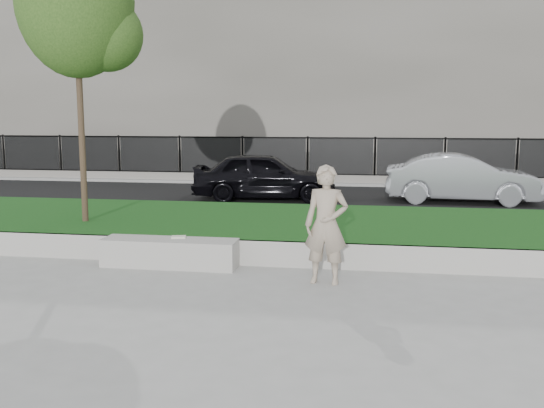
% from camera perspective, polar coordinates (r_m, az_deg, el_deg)
% --- Properties ---
extents(ground, '(90.00, 90.00, 0.00)m').
position_cam_1_polar(ground, '(8.44, -1.25, -7.61)').
color(ground, gray).
rests_on(ground, ground).
extents(grass_bank, '(34.00, 4.00, 0.40)m').
position_cam_1_polar(grass_bank, '(11.27, 1.56, -2.47)').
color(grass_bank, '#0D360F').
rests_on(grass_bank, ground).
extents(grass_kerb, '(34.00, 0.08, 0.40)m').
position_cam_1_polar(grass_kerb, '(9.38, -0.08, -4.70)').
color(grass_kerb, '#A3A098').
rests_on(grass_kerb, ground).
extents(street, '(34.00, 7.00, 0.04)m').
position_cam_1_polar(street, '(16.70, 4.12, 0.45)').
color(street, black).
rests_on(street, ground).
extents(far_pavement, '(34.00, 3.00, 0.12)m').
position_cam_1_polar(far_pavement, '(21.14, 5.25, 2.23)').
color(far_pavement, gray).
rests_on(far_pavement, ground).
extents(iron_fence, '(32.00, 0.30, 1.50)m').
position_cam_1_polar(iron_fence, '(20.10, 5.06, 3.29)').
color(iron_fence, slate).
rests_on(iron_fence, far_pavement).
extents(building_facade, '(34.00, 10.00, 10.00)m').
position_cam_1_polar(building_facade, '(28.13, 6.46, 13.82)').
color(building_facade, '#5B574F').
rests_on(building_facade, ground).
extents(stone_bench, '(2.10, 0.53, 0.43)m').
position_cam_1_polar(stone_bench, '(9.51, -9.59, -4.55)').
color(stone_bench, '#A3A098').
rests_on(stone_bench, ground).
extents(man, '(0.64, 0.45, 1.65)m').
position_cam_1_polar(man, '(8.38, 5.12, -1.96)').
color(man, tan).
rests_on(man, ground).
extents(book, '(0.25, 0.21, 0.02)m').
position_cam_1_polar(book, '(9.55, -8.78, -3.08)').
color(book, silver).
rests_on(book, stone_bench).
extents(young_tree, '(2.12, 2.03, 5.20)m').
position_cam_1_polar(young_tree, '(11.58, -17.56, 17.24)').
color(young_tree, '#38281C').
rests_on(young_tree, grass_bank).
extents(car_dark, '(3.98, 1.99, 1.30)m').
position_cam_1_polar(car_dark, '(16.34, -0.74, 2.67)').
color(car_dark, black).
rests_on(car_dark, street).
extents(car_silver, '(3.93, 1.52, 1.28)m').
position_cam_1_polar(car_silver, '(16.56, 17.42, 2.32)').
color(car_silver, gray).
rests_on(car_silver, street).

